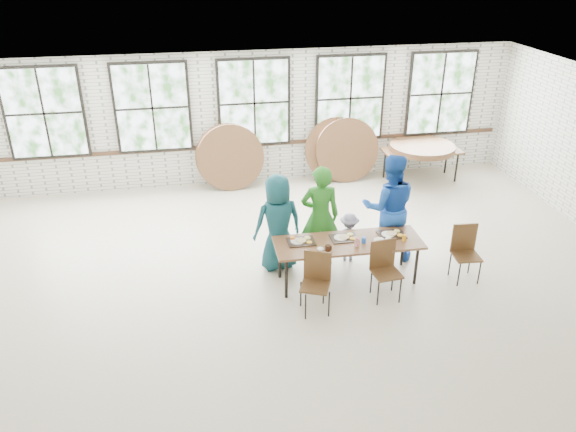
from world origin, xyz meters
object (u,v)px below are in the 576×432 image
object	(u,v)px
chair_near_left	(316,277)
chair_near_right	(384,265)
storage_table	(422,152)
dining_table	(348,244)

from	to	relation	value
chair_near_left	chair_near_right	xyz separation A→B (m)	(1.13, 0.15, 0.00)
chair_near_left	storage_table	world-z (taller)	chair_near_left
chair_near_left	dining_table	bearing A→B (deg)	66.51
chair_near_left	chair_near_right	world-z (taller)	same
dining_table	chair_near_left	bearing A→B (deg)	-135.30
chair_near_right	storage_table	bearing A→B (deg)	55.20
storage_table	chair_near_left	bearing A→B (deg)	-128.66
dining_table	chair_near_left	world-z (taller)	chair_near_left
chair_near_left	chair_near_right	size ratio (longest dim) A/B	1.00
dining_table	chair_near_right	size ratio (longest dim) A/B	2.54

